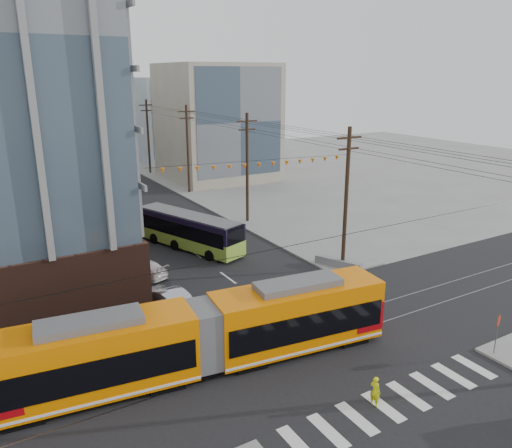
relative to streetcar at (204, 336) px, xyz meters
The scene contains 12 objects.
ground 7.89m from the streetcar, 30.58° to the right, with size 160.00×160.00×0.00m, color slate.
bg_bldg_ne_near 49.92m from the streetcar, 62.88° to the left, with size 14.00×14.00×16.00m, color gray.
bg_bldg_ne_far 68.85m from the streetcar, 69.02° to the left, with size 16.00×16.00×14.00m, color #8C99A5.
utility_pole_far 54.36m from the streetcar, 73.85° to the left, with size 0.30×0.30×11.00m, color black.
streetcar is the anchor object (origin of this frame).
city_bus 19.07m from the streetcar, 69.25° to the left, with size 2.40×11.10×3.14m, color black, non-canonical shape.
parked_car_silver 7.64m from the streetcar, 83.66° to the left, with size 1.59×4.56×1.50m, color #A0A4AD.
parked_car_white 13.70m from the streetcar, 85.10° to the left, with size 1.81×4.44×1.29m, color silver.
parked_car_grey 22.19m from the streetcar, 88.19° to the left, with size 2.10×4.54×1.26m, color #5E5E5E.
pedestrian 8.67m from the streetcar, 50.09° to the right, with size 0.54×0.36×1.49m, color yellow.
stop_sign 15.60m from the streetcar, 25.55° to the right, with size 0.69×0.69×2.25m, color #AB2206, non-canonical shape.
jersey_barrier 16.68m from the streetcar, 26.30° to the left, with size 0.87×3.86×0.77m, color #5D5C62.
Camera 1 is at (-15.71, -16.77, 14.65)m, focal length 35.00 mm.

